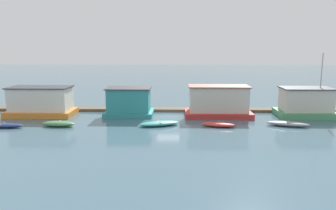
{
  "coord_description": "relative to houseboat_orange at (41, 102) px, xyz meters",
  "views": [
    {
      "loc": [
        0.99,
        -35.49,
        7.65
      ],
      "look_at": [
        0.0,
        -1.0,
        1.4
      ],
      "focal_mm": 35.0,
      "sensor_mm": 36.0,
      "label": 1
    }
  ],
  "objects": [
    {
      "name": "dinghy_navy",
      "position": [
        -1.47,
        -5.63,
        -1.3
      ],
      "size": [
        4.07,
        1.07,
        0.42
      ],
      "color": "navy",
      "rests_on": "ground_plane"
    },
    {
      "name": "houseboat_red",
      "position": [
        19.65,
        0.09,
        0.07
      ],
      "size": [
        7.23,
        3.77,
        3.39
      ],
      "color": "red",
      "rests_on": "ground_plane"
    },
    {
      "name": "houseboat_green",
      "position": [
        29.15,
        0.16,
        -0.04
      ],
      "size": [
        6.08,
        3.94,
        6.9
      ],
      "color": "#4C9360",
      "rests_on": "ground_plane"
    },
    {
      "name": "mooring_post_near_left",
      "position": [
        20.91,
        1.93,
        -0.45
      ],
      "size": [
        0.21,
        0.21,
        2.13
      ],
      "primitive_type": "cylinder",
      "color": "brown",
      "rests_on": "ground_plane"
    },
    {
      "name": "dinghy_green",
      "position": [
        3.68,
        -5.0,
        -1.26
      ],
      "size": [
        3.31,
        1.49,
        0.51
      ],
      "color": "#47844C",
      "rests_on": "ground_plane"
    },
    {
      "name": "houseboat_teal",
      "position": [
        9.79,
        0.35,
        -0.03
      ],
      "size": [
        5.31,
        3.74,
        3.11
      ],
      "color": "teal",
      "rests_on": "ground_plane"
    },
    {
      "name": "dock_walkway",
      "position": [
        14.16,
        3.01,
        -1.36
      ],
      "size": [
        42.4,
        1.66,
        0.3
      ],
      "primitive_type": "cube",
      "color": "brown",
      "rests_on": "ground_plane"
    },
    {
      "name": "dinghy_teal",
      "position": [
        13.41,
        -4.48,
        -1.29
      ],
      "size": [
        4.14,
        2.56,
        0.43
      ],
      "color": "teal",
      "rests_on": "ground_plane"
    },
    {
      "name": "houseboat_orange",
      "position": [
        0.0,
        0.0,
        0.0
      ],
      "size": [
        7.25,
        3.87,
        3.22
      ],
      "color": "orange",
      "rests_on": "ground_plane"
    },
    {
      "name": "dinghy_red",
      "position": [
        19.15,
        -4.71,
        -1.29
      ],
      "size": [
        3.41,
        1.72,
        0.43
      ],
      "color": "red",
      "rests_on": "ground_plane"
    },
    {
      "name": "dinghy_grey",
      "position": [
        25.87,
        -4.3,
        -1.28
      ],
      "size": [
        4.14,
        2.22,
        0.46
      ],
      "color": "gray",
      "rests_on": "ground_plane"
    },
    {
      "name": "ground_plane",
      "position": [
        14.16,
        0.1,
        -1.51
      ],
      "size": [
        200.0,
        200.0,
        0.0
      ],
      "primitive_type": "plane",
      "color": "#426070"
    }
  ]
}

